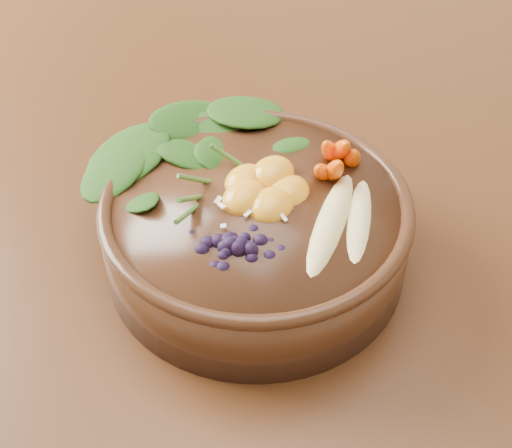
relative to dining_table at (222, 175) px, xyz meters
The scene contains 8 objects.
dining_table is the anchor object (origin of this frame).
stoneware_bowl 0.26m from the dining_table, 44.59° to the right, with size 0.25×0.25×0.07m, color #3E2111.
kale_heap 0.24m from the dining_table, 47.21° to the right, with size 0.16×0.15×0.04m, color #1E4A10, non-canonical shape.
carrot_cluster 0.29m from the dining_table, 24.07° to the right, with size 0.05×0.05×0.07m, color #FE5500, non-canonical shape.
banana_halves 0.32m from the dining_table, 30.90° to the right, with size 0.09×0.15×0.02m.
mandarin_cluster 0.28m from the dining_table, 42.14° to the right, with size 0.07×0.08×0.03m, color orange, non-canonical shape.
blueberry_pile 0.33m from the dining_table, 49.52° to the right, with size 0.12×0.09×0.03m, color black, non-canonical shape.
coconut_flakes 0.30m from the dining_table, 46.26° to the right, with size 0.08×0.06×0.01m, color white, non-canonical shape.
Camera 1 is at (0.41, -0.51, 1.20)m, focal length 50.00 mm.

